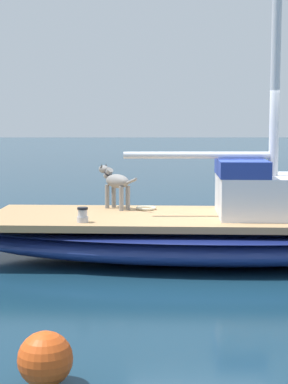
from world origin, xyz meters
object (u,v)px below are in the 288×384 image
Objects in this scene: sailboat_main at (211,237)px; mooring_buoy at (45,359)px; dog_grey at (116,182)px; coiled_rope at (146,208)px; deck_winch at (83,215)px.

sailboat_main is 16.70× the size of mooring_buoy.
sailboat_main is 1.77m from dog_grey.
dog_grey reaches higher than mooring_buoy.
dog_grey is at bearing -115.68° from sailboat_main.
coiled_rope is (-0.61, -0.97, 0.35)m from sailboat_main.
coiled_rope reaches higher than mooring_buoy.
deck_winch is (1.33, -0.40, -0.32)m from dog_grey.
dog_grey reaches higher than sailboat_main.
mooring_buoy is at bearing 1.00° from deck_winch.
mooring_buoy is (5.15, -0.82, -0.46)m from coiled_rope.
dog_grey is 0.63m from coiled_rope.
sailboat_main is at bearing 158.54° from mooring_buoy.
sailboat_main is at bearing 57.70° from coiled_rope.
coiled_rope is (0.09, 0.49, -0.40)m from dog_grey.
dog_grey is at bearing 176.35° from mooring_buoy.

